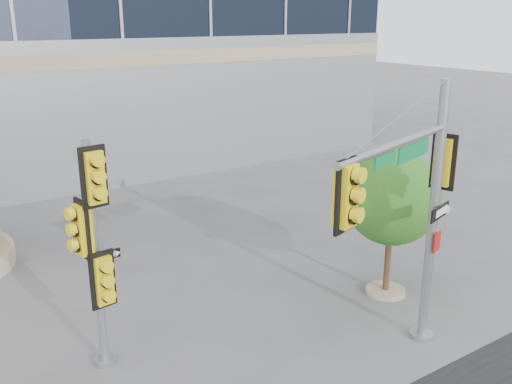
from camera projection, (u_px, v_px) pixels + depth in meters
ground at (299, 355)px, 12.07m from camera, size 120.00×120.00×0.00m
main_signal_pole at (415, 198)px, 10.93m from camera, size 4.29×1.64×5.69m
secondary_signal_pole at (94, 241)px, 10.85m from camera, size 0.84×0.62×4.70m
street_tree at (393, 201)px, 14.06m from camera, size 2.43×2.37×3.78m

